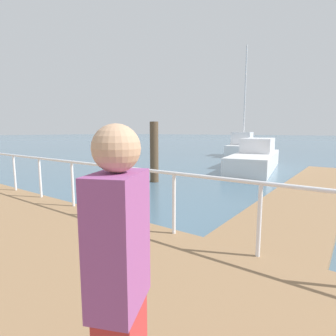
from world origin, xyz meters
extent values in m
plane|color=slate|center=(0.00, 20.00, 0.00)|extent=(300.00, 300.00, 0.00)
cube|color=#93704C|center=(3.26, 7.08, 0.09)|extent=(13.52, 2.00, 0.18)
cylinder|color=white|center=(-3.15, 6.89, 0.93)|extent=(0.06, 0.06, 1.05)
cylinder|color=white|center=(-3.15, 8.33, 0.93)|extent=(0.06, 0.06, 1.05)
cylinder|color=white|center=(-3.15, 9.76, 0.93)|extent=(0.06, 0.06, 1.05)
cylinder|color=white|center=(-3.15, 11.20, 0.93)|extent=(0.06, 0.06, 1.05)
cylinder|color=white|center=(-3.15, 12.64, 0.93)|extent=(0.06, 0.06, 1.05)
cylinder|color=white|center=(-3.15, 14.08, 0.93)|extent=(0.06, 0.06, 1.05)
cylinder|color=white|center=(-3.15, 7.61, 1.45)|extent=(0.06, 24.44, 0.06)
cylinder|color=brown|center=(1.94, 12.86, 1.27)|extent=(0.36, 0.36, 2.55)
cube|color=white|center=(16.57, 14.36, 0.49)|extent=(6.91, 3.25, 0.99)
cube|color=white|center=(15.97, 14.24, 1.53)|extent=(2.68, 2.02, 1.09)
cylinder|color=silver|center=(16.57, 14.36, 5.24)|extent=(0.12, 0.12, 8.51)
cube|color=white|center=(8.19, 10.57, 0.46)|extent=(7.58, 3.23, 0.93)
cube|color=white|center=(9.24, 10.75, 1.33)|extent=(3.50, 2.14, 0.81)
cube|color=#994C8C|center=(-5.88, 6.78, 1.61)|extent=(0.42, 0.35, 0.69)
sphere|color=tan|center=(-5.88, 6.78, 2.07)|extent=(0.23, 0.23, 0.23)
camera|label=1|loc=(-6.75, 5.85, 2.15)|focal=28.27mm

